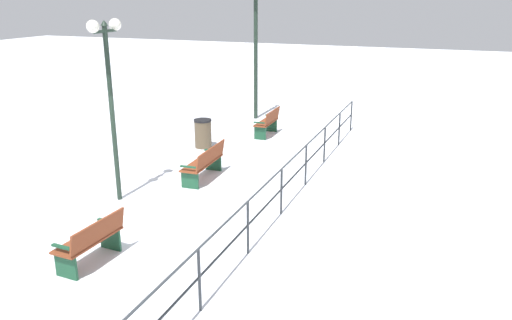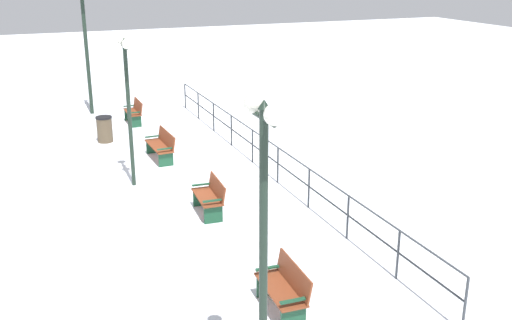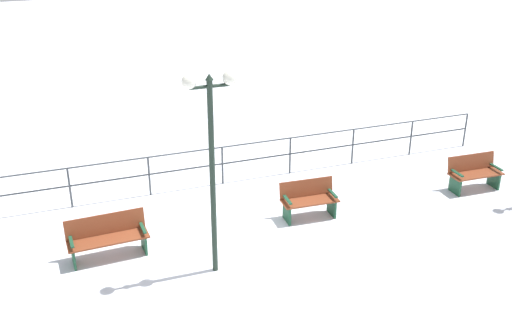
{
  "view_description": "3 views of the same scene",
  "coord_description": "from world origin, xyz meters",
  "px_view_note": "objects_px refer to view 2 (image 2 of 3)",
  "views": [
    {
      "loc": [
        -5.9,
        8.98,
        4.69
      ],
      "look_at": [
        -1.93,
        -1.22,
        1.11
      ],
      "focal_mm": 35.71,
      "sensor_mm": 36.0,
      "label": 1
    },
    {
      "loc": [
        4.01,
        15.75,
        6.13
      ],
      "look_at": [
        -2.04,
        0.76,
        0.69
      ],
      "focal_mm": 42.0,
      "sensor_mm": 36.0,
      "label": 2
    },
    {
      "loc": [
        11.22,
        -3.16,
        6.92
      ],
      "look_at": [
        -1.53,
        1.54,
        1.05
      ],
      "focal_mm": 41.42,
      "sensor_mm": 36.0,
      "label": 3
    }
  ],
  "objects_px": {
    "lamppost_near": "(86,40)",
    "trash_bin": "(105,129)",
    "bench_second": "(161,145)",
    "lamppost_middle": "(127,82)",
    "lamppost_far": "(264,203)",
    "bench_fourth": "(284,288)",
    "bench_third": "(210,197)",
    "bench_nearest": "(134,112)"
  },
  "relations": [
    {
      "from": "bench_fourth",
      "to": "lamppost_far",
      "type": "bearing_deg",
      "value": 60.36
    },
    {
      "from": "bench_nearest",
      "to": "bench_third",
      "type": "distance_m",
      "value": 9.47
    },
    {
      "from": "bench_fourth",
      "to": "lamppost_far",
      "type": "xyz_separation_m",
      "value": [
        1.29,
        2.09,
        2.69
      ]
    },
    {
      "from": "bench_fourth",
      "to": "lamppost_near",
      "type": "distance_m",
      "value": 16.74
    },
    {
      "from": "bench_second",
      "to": "bench_fourth",
      "type": "height_order",
      "value": "bench_fourth"
    },
    {
      "from": "bench_second",
      "to": "bench_third",
      "type": "distance_m",
      "value": 4.74
    },
    {
      "from": "bench_fourth",
      "to": "lamppost_near",
      "type": "xyz_separation_m",
      "value": [
        1.29,
        -16.49,
        2.55
      ]
    },
    {
      "from": "bench_third",
      "to": "lamppost_near",
      "type": "relative_size",
      "value": 0.27
    },
    {
      "from": "bench_third",
      "to": "lamppost_near",
      "type": "distance_m",
      "value": 12.12
    },
    {
      "from": "bench_second",
      "to": "lamppost_near",
      "type": "height_order",
      "value": "lamppost_near"
    },
    {
      "from": "bench_third",
      "to": "lamppost_middle",
      "type": "bearing_deg",
      "value": -59.85
    },
    {
      "from": "lamppost_middle",
      "to": "lamppost_far",
      "type": "relative_size",
      "value": 0.92
    },
    {
      "from": "bench_second",
      "to": "lamppost_far",
      "type": "bearing_deg",
      "value": 81.22
    },
    {
      "from": "bench_nearest",
      "to": "bench_fourth",
      "type": "relative_size",
      "value": 0.96
    },
    {
      "from": "bench_fourth",
      "to": "trash_bin",
      "type": "relative_size",
      "value": 1.56
    },
    {
      "from": "trash_bin",
      "to": "lamppost_middle",
      "type": "bearing_deg",
      "value": 91.31
    },
    {
      "from": "bench_fourth",
      "to": "lamppost_near",
      "type": "bearing_deg",
      "value": -83.47
    },
    {
      "from": "lamppost_near",
      "to": "lamppost_far",
      "type": "xyz_separation_m",
      "value": [
        0.0,
        18.59,
        0.14
      ]
    },
    {
      "from": "bench_nearest",
      "to": "lamppost_middle",
      "type": "bearing_deg",
      "value": 77.99
    },
    {
      "from": "bench_fourth",
      "to": "trash_bin",
      "type": "height_order",
      "value": "trash_bin"
    },
    {
      "from": "bench_nearest",
      "to": "bench_third",
      "type": "height_order",
      "value": "bench_nearest"
    },
    {
      "from": "bench_nearest",
      "to": "bench_third",
      "type": "bearing_deg",
      "value": 89.66
    },
    {
      "from": "lamppost_near",
      "to": "lamppost_middle",
      "type": "distance_m",
      "value": 9.0
    },
    {
      "from": "lamppost_middle",
      "to": "trash_bin",
      "type": "relative_size",
      "value": 4.56
    },
    {
      "from": "lamppost_far",
      "to": "bench_fourth",
      "type": "bearing_deg",
      "value": -121.69
    },
    {
      "from": "lamppost_near",
      "to": "trash_bin",
      "type": "distance_m",
      "value": 5.06
    },
    {
      "from": "lamppost_middle",
      "to": "trash_bin",
      "type": "bearing_deg",
      "value": -88.69
    },
    {
      "from": "lamppost_near",
      "to": "lamppost_far",
      "type": "relative_size",
      "value": 1.11
    },
    {
      "from": "bench_second",
      "to": "lamppost_middle",
      "type": "bearing_deg",
      "value": 54.5
    },
    {
      "from": "bench_nearest",
      "to": "bench_second",
      "type": "bearing_deg",
      "value": 88.7
    },
    {
      "from": "bench_nearest",
      "to": "bench_fourth",
      "type": "xyz_separation_m",
      "value": [
        0.05,
        14.21,
        -0.01
      ]
    },
    {
      "from": "bench_second",
      "to": "bench_fourth",
      "type": "xyz_separation_m",
      "value": [
        0.0,
        9.48,
        -0.0
      ]
    },
    {
      "from": "bench_third",
      "to": "bench_second",
      "type": "bearing_deg",
      "value": -85.53
    },
    {
      "from": "bench_second",
      "to": "lamppost_far",
      "type": "height_order",
      "value": "lamppost_far"
    },
    {
      "from": "bench_third",
      "to": "lamppost_middle",
      "type": "height_order",
      "value": "lamppost_middle"
    },
    {
      "from": "bench_second",
      "to": "lamppost_far",
      "type": "xyz_separation_m",
      "value": [
        1.29,
        11.57,
        2.69
      ]
    },
    {
      "from": "bench_nearest",
      "to": "bench_second",
      "type": "xyz_separation_m",
      "value": [
        0.05,
        4.73,
        -0.01
      ]
    },
    {
      "from": "lamppost_near",
      "to": "lamppost_middle",
      "type": "xyz_separation_m",
      "value": [
        0.0,
        9.0,
        -0.03
      ]
    },
    {
      "from": "lamppost_near",
      "to": "trash_bin",
      "type": "xyz_separation_m",
      "value": [
        0.11,
        4.37,
        -2.56
      ]
    },
    {
      "from": "bench_second",
      "to": "bench_third",
      "type": "relative_size",
      "value": 1.24
    },
    {
      "from": "lamppost_near",
      "to": "trash_bin",
      "type": "relative_size",
      "value": 5.5
    },
    {
      "from": "bench_fourth",
      "to": "trash_bin",
      "type": "xyz_separation_m",
      "value": [
        1.4,
        -12.13,
        -0.01
      ]
    }
  ]
}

